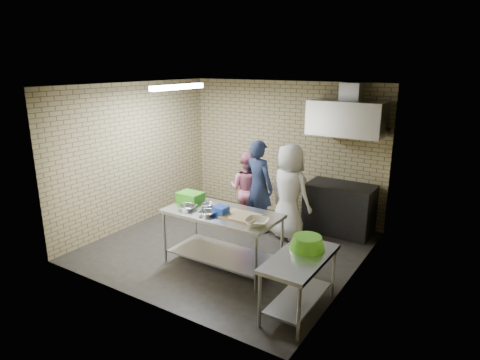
# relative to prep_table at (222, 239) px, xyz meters

# --- Properties ---
(floor) EXTENTS (4.20, 4.20, 0.00)m
(floor) POSITION_rel_prep_table_xyz_m (-0.29, 0.61, -0.44)
(floor) COLOR black
(floor) RESTS_ON ground
(ceiling) EXTENTS (4.20, 4.20, 0.00)m
(ceiling) POSITION_rel_prep_table_xyz_m (-0.29, 0.61, 2.26)
(ceiling) COLOR black
(ceiling) RESTS_ON ground
(back_wall) EXTENTS (4.20, 0.06, 2.70)m
(back_wall) POSITION_rel_prep_table_xyz_m (-0.29, 2.61, 0.91)
(back_wall) COLOR tan
(back_wall) RESTS_ON ground
(front_wall) EXTENTS (4.20, 0.06, 2.70)m
(front_wall) POSITION_rel_prep_table_xyz_m (-0.29, -1.39, 0.91)
(front_wall) COLOR tan
(front_wall) RESTS_ON ground
(left_wall) EXTENTS (0.06, 4.00, 2.70)m
(left_wall) POSITION_rel_prep_table_xyz_m (-2.39, 0.61, 0.91)
(left_wall) COLOR tan
(left_wall) RESTS_ON ground
(right_wall) EXTENTS (0.06, 4.00, 2.70)m
(right_wall) POSITION_rel_prep_table_xyz_m (1.81, 0.61, 0.91)
(right_wall) COLOR tan
(right_wall) RESTS_ON ground
(prep_table) EXTENTS (1.75, 0.87, 0.87)m
(prep_table) POSITION_rel_prep_table_xyz_m (0.00, 0.00, 0.00)
(prep_table) COLOR silver
(prep_table) RESTS_ON floor
(side_counter) EXTENTS (0.60, 1.20, 0.75)m
(side_counter) POSITION_rel_prep_table_xyz_m (1.51, -0.49, -0.06)
(side_counter) COLOR silver
(side_counter) RESTS_ON floor
(stove) EXTENTS (1.20, 0.70, 0.90)m
(stove) POSITION_rel_prep_table_xyz_m (1.06, 2.26, 0.01)
(stove) COLOR black
(stove) RESTS_ON floor
(range_hood) EXTENTS (1.30, 0.60, 0.60)m
(range_hood) POSITION_rel_prep_table_xyz_m (1.06, 2.31, 1.66)
(range_hood) COLOR silver
(range_hood) RESTS_ON back_wall
(hood_duct) EXTENTS (0.35, 0.30, 0.30)m
(hood_duct) POSITION_rel_prep_table_xyz_m (1.06, 2.46, 2.11)
(hood_duct) COLOR #A5A8AD
(hood_duct) RESTS_ON back_wall
(wall_shelf) EXTENTS (0.80, 0.20, 0.04)m
(wall_shelf) POSITION_rel_prep_table_xyz_m (1.36, 2.50, 1.48)
(wall_shelf) COLOR #3F2B19
(wall_shelf) RESTS_ON back_wall
(fluorescent_fixture) EXTENTS (0.10, 1.25, 0.08)m
(fluorescent_fixture) POSITION_rel_prep_table_xyz_m (-1.29, 0.61, 2.20)
(fluorescent_fixture) COLOR white
(fluorescent_fixture) RESTS_ON ceiling
(green_crate) EXTENTS (0.39, 0.29, 0.16)m
(green_crate) POSITION_rel_prep_table_xyz_m (-0.70, 0.12, 0.51)
(green_crate) COLOR green
(green_crate) RESTS_ON prep_table
(blue_tub) EXTENTS (0.19, 0.19, 0.13)m
(blue_tub) POSITION_rel_prep_table_xyz_m (0.05, -0.10, 0.50)
(blue_tub) COLOR blue
(blue_tub) RESTS_ON prep_table
(cutting_board) EXTENTS (0.53, 0.41, 0.03)m
(cutting_board) POSITION_rel_prep_table_xyz_m (0.35, -0.02, 0.45)
(cutting_board) COLOR tan
(cutting_board) RESTS_ON prep_table
(mixing_bowl_a) EXTENTS (0.33, 0.33, 0.07)m
(mixing_bowl_a) POSITION_rel_prep_table_xyz_m (-0.50, -0.20, 0.47)
(mixing_bowl_a) COLOR silver
(mixing_bowl_a) RESTS_ON prep_table
(mixing_bowl_b) EXTENTS (0.25, 0.25, 0.07)m
(mixing_bowl_b) POSITION_rel_prep_table_xyz_m (-0.30, 0.05, 0.47)
(mixing_bowl_b) COLOR silver
(mixing_bowl_b) RESTS_ON prep_table
(mixing_bowl_c) EXTENTS (0.30, 0.30, 0.06)m
(mixing_bowl_c) POSITION_rel_prep_table_xyz_m (-0.10, -0.22, 0.47)
(mixing_bowl_c) COLOR silver
(mixing_bowl_c) RESTS_ON prep_table
(ceramic_bowl) EXTENTS (0.41, 0.41, 0.08)m
(ceramic_bowl) POSITION_rel_prep_table_xyz_m (0.70, -0.15, 0.48)
(ceramic_bowl) COLOR beige
(ceramic_bowl) RESTS_ON prep_table
(green_basin) EXTENTS (0.46, 0.46, 0.17)m
(green_basin) POSITION_rel_prep_table_xyz_m (1.49, -0.24, 0.40)
(green_basin) COLOR #59C626
(green_basin) RESTS_ON side_counter
(bottle_red) EXTENTS (0.07, 0.07, 0.18)m
(bottle_red) POSITION_rel_prep_table_xyz_m (1.11, 2.50, 1.59)
(bottle_red) COLOR #B22619
(bottle_red) RESTS_ON wall_shelf
(bottle_green) EXTENTS (0.06, 0.06, 0.15)m
(bottle_green) POSITION_rel_prep_table_xyz_m (1.51, 2.50, 1.58)
(bottle_green) COLOR green
(bottle_green) RESTS_ON wall_shelf
(man_navy) EXTENTS (0.69, 0.52, 1.72)m
(man_navy) POSITION_rel_prep_table_xyz_m (-0.23, 1.50, 0.42)
(man_navy) COLOR black
(man_navy) RESTS_ON floor
(woman_pink) EXTENTS (0.77, 0.64, 1.44)m
(woman_pink) POSITION_rel_prep_table_xyz_m (-0.54, 1.60, 0.29)
(woman_pink) COLOR #C96A87
(woman_pink) RESTS_ON floor
(woman_white) EXTENTS (0.94, 0.73, 1.70)m
(woman_white) POSITION_rel_prep_table_xyz_m (0.39, 1.50, 0.41)
(woman_white) COLOR silver
(woman_white) RESTS_ON floor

